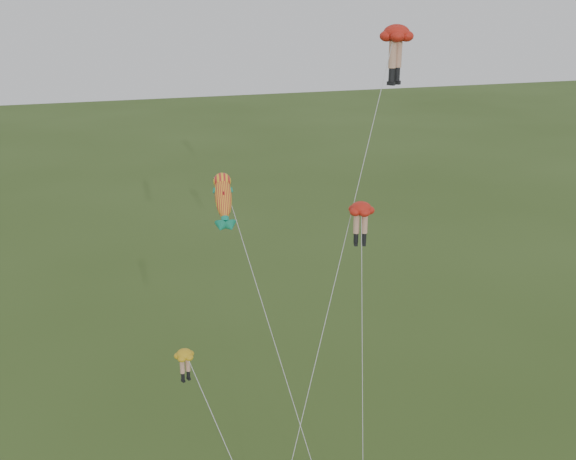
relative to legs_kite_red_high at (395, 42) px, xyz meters
name	(u,v)px	position (x,y,z in m)	size (l,w,h in m)	color
legs_kite_red_high	(395,42)	(0.00, 0.00, 0.00)	(11.05, 10.56, 22.41)	red
legs_kite_red_mid	(361,219)	(-3.54, -4.38, -7.50)	(2.24, 5.42, 14.83)	red
legs_kite_yellow	(190,369)	(-11.81, -4.80, -13.49)	(3.65, 8.36, 8.81)	gold
fish_kite	(224,198)	(-9.16, -1.05, -6.88)	(3.92, 8.30, 15.92)	yellow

